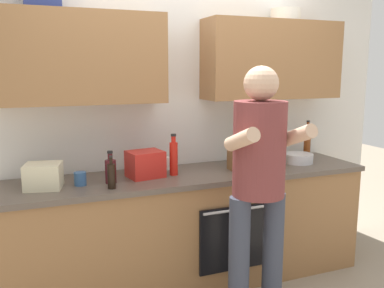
% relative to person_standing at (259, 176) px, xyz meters
% --- Properties ---
extents(ground_plane, '(12.00, 12.00, 0.00)m').
position_rel_person_standing_xyz_m(ground_plane, '(-0.20, 0.66, -1.02)').
color(ground_plane, gray).
extents(back_wall_unit, '(4.00, 0.38, 2.50)m').
position_rel_person_standing_xyz_m(back_wall_unit, '(-0.20, 0.93, 0.48)').
color(back_wall_unit, silver).
rests_on(back_wall_unit, ground).
extents(counter, '(2.84, 0.67, 0.90)m').
position_rel_person_standing_xyz_m(counter, '(-0.20, 0.66, -0.57)').
color(counter, olive).
rests_on(counter, ground).
extents(person_standing, '(0.49, 0.45, 1.72)m').
position_rel_person_standing_xyz_m(person_standing, '(0.00, 0.00, 0.00)').
color(person_standing, '#383D4C').
rests_on(person_standing, ground).
extents(bottle_soy, '(0.05, 0.05, 0.23)m').
position_rel_person_standing_xyz_m(bottle_soy, '(-0.87, 0.46, -0.03)').
color(bottle_soy, black).
rests_on(bottle_soy, counter).
extents(bottle_hotsauce, '(0.06, 0.06, 0.32)m').
position_rel_person_standing_xyz_m(bottle_hotsauce, '(-0.35, 0.65, 0.02)').
color(bottle_hotsauce, red).
rests_on(bottle_hotsauce, counter).
extents(bottle_juice, '(0.05, 0.05, 0.30)m').
position_rel_person_standing_xyz_m(bottle_juice, '(0.55, 0.62, 0.01)').
color(bottle_juice, orange).
rests_on(bottle_juice, counter).
extents(bottle_vinegar, '(0.06, 0.06, 0.34)m').
position_rel_person_standing_xyz_m(bottle_vinegar, '(0.99, 0.81, 0.02)').
color(bottle_vinegar, brown).
rests_on(bottle_vinegar, counter).
extents(bottle_wine, '(0.08, 0.08, 0.23)m').
position_rel_person_standing_xyz_m(bottle_wine, '(-0.85, 0.61, -0.03)').
color(bottle_wine, '#471419').
rests_on(bottle_wine, counter).
extents(cup_coffee, '(0.08, 0.08, 0.10)m').
position_rel_person_standing_xyz_m(cup_coffee, '(-0.36, 0.85, -0.07)').
color(cup_coffee, white).
rests_on(cup_coffee, counter).
extents(cup_tea, '(0.08, 0.08, 0.09)m').
position_rel_person_standing_xyz_m(cup_tea, '(-1.05, 0.63, -0.07)').
color(cup_tea, '#33598C').
rests_on(cup_tea, counter).
extents(mixing_bowl, '(0.25, 0.25, 0.08)m').
position_rel_person_standing_xyz_m(mixing_bowl, '(0.79, 0.66, -0.08)').
color(mixing_bowl, silver).
rests_on(mixing_bowl, counter).
extents(knife_block, '(0.10, 0.14, 0.26)m').
position_rel_person_standing_xyz_m(knife_block, '(0.16, 0.62, -0.02)').
color(knife_block, brown).
rests_on(knife_block, counter).
extents(potted_herb, '(0.18, 0.18, 0.29)m').
position_rel_person_standing_xyz_m(potted_herb, '(0.41, 0.72, 0.04)').
color(potted_herb, '#9E6647').
rests_on(potted_herb, counter).
extents(grocery_bag_crisps, '(0.28, 0.25, 0.20)m').
position_rel_person_standing_xyz_m(grocery_bag_crisps, '(-0.57, 0.68, -0.02)').
color(grocery_bag_crisps, red).
rests_on(grocery_bag_crisps, counter).
extents(grocery_bag_rice, '(0.28, 0.25, 0.17)m').
position_rel_person_standing_xyz_m(grocery_bag_rice, '(-1.29, 0.64, -0.03)').
color(grocery_bag_rice, beige).
rests_on(grocery_bag_rice, counter).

